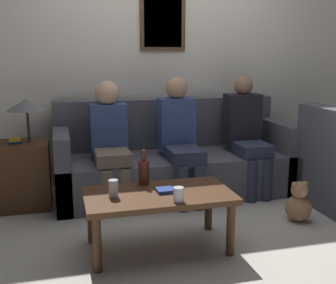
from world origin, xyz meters
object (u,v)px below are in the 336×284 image
at_px(wine_bottle, 144,171).
at_px(drinking_glass, 179,195).
at_px(person_middle, 180,135).
at_px(person_left, 110,138).
at_px(coffee_table, 159,201).
at_px(teddy_bear, 299,204).
at_px(couch_main, 173,161).
at_px(person_right, 246,131).

relative_size(wine_bottle, drinking_glass, 2.64).
distance_m(drinking_glass, person_middle, 1.29).
bearing_deg(person_left, coffee_table, -78.99).
xyz_separation_m(wine_bottle, teddy_bear, (1.31, -0.02, -0.37)).
bearing_deg(person_left, couch_main, 13.20).
xyz_separation_m(coffee_table, person_left, (-0.21, 1.06, 0.26)).
distance_m(wine_bottle, person_middle, 0.95).
distance_m(coffee_table, drinking_glass, 0.25).
height_order(wine_bottle, person_right, person_right).
distance_m(wine_bottle, teddy_bear, 1.36).
height_order(person_left, person_middle, person_middle).
distance_m(couch_main, drinking_glass, 1.48).
bearing_deg(coffee_table, couch_main, 70.09).
bearing_deg(person_left, teddy_bear, -30.73).
bearing_deg(teddy_bear, person_middle, 134.19).
height_order(person_right, teddy_bear, person_right).
xyz_separation_m(person_middle, teddy_bear, (0.80, -0.82, -0.47)).
distance_m(coffee_table, teddy_bear, 1.28).
xyz_separation_m(coffee_table, person_middle, (0.45, 1.02, 0.26)).
bearing_deg(couch_main, wine_bottle, -116.70).
relative_size(wine_bottle, teddy_bear, 0.77).
bearing_deg(couch_main, teddy_bear, -51.40).
distance_m(wine_bottle, person_left, 0.86).
bearing_deg(drinking_glass, teddy_bear, 19.25).
distance_m(couch_main, person_left, 0.73).
bearing_deg(drinking_glass, person_right, 49.64).
bearing_deg(drinking_glass, person_middle, 73.34).
relative_size(drinking_glass, person_right, 0.09).
bearing_deg(couch_main, drinking_glass, -103.95).
height_order(wine_bottle, drinking_glass, wine_bottle).
xyz_separation_m(drinking_glass, person_right, (1.06, 1.25, 0.15)).
xyz_separation_m(person_left, person_right, (1.35, -0.02, -0.00)).
xyz_separation_m(couch_main, wine_bottle, (-0.50, -0.99, 0.21)).
xyz_separation_m(coffee_table, teddy_bear, (1.25, 0.19, -0.21)).
height_order(person_middle, teddy_bear, person_middle).
relative_size(wine_bottle, person_left, 0.23).
xyz_separation_m(person_left, person_middle, (0.66, -0.04, 0.00)).
bearing_deg(person_middle, person_right, 1.80).
xyz_separation_m(coffee_table, wine_bottle, (-0.06, 0.22, 0.16)).
xyz_separation_m(coffee_table, person_right, (1.15, 1.04, 0.26)).
distance_m(person_right, teddy_bear, 0.97).
bearing_deg(teddy_bear, person_left, 149.27).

